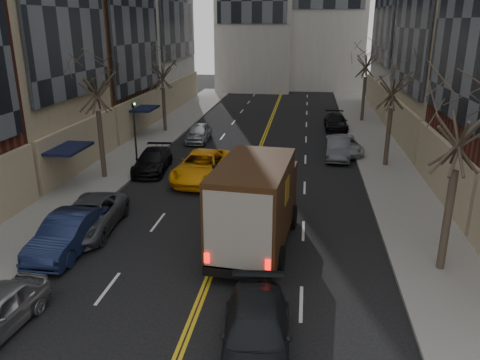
% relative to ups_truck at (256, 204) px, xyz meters
% --- Properties ---
extents(sidewalk_left, '(4.00, 66.00, 0.15)m').
position_rel_ups_truck_xyz_m(sidewalk_left, '(-10.46, 14.92, -1.90)').
color(sidewalk_left, slate).
rests_on(sidewalk_left, ground).
extents(sidewalk_right, '(4.00, 66.00, 0.15)m').
position_rel_ups_truck_xyz_m(sidewalk_right, '(7.54, 14.92, -1.90)').
color(sidewalk_right, slate).
rests_on(sidewalk_right, ground).
extents(tree_lf_mid, '(3.20, 3.20, 8.91)m').
position_rel_ups_truck_xyz_m(tree_lf_mid, '(-10.26, 7.92, 4.62)').
color(tree_lf_mid, '#382D23').
rests_on(tree_lf_mid, sidewalk_left).
extents(tree_lf_far, '(3.20, 3.20, 8.12)m').
position_rel_ups_truck_xyz_m(tree_lf_far, '(-10.26, 20.92, 4.05)').
color(tree_lf_far, '#382D23').
rests_on(tree_lf_far, sidewalk_left).
extents(tree_rt_near, '(3.20, 3.20, 8.71)m').
position_rel_ups_truck_xyz_m(tree_rt_near, '(7.34, -1.08, 4.48)').
color(tree_rt_near, '#382D23').
rests_on(tree_rt_near, sidewalk_right).
extents(tree_rt_mid, '(3.20, 3.20, 8.32)m').
position_rel_ups_truck_xyz_m(tree_rt_mid, '(7.34, 12.92, 4.19)').
color(tree_rt_mid, '#382D23').
rests_on(tree_rt_mid, sidewalk_right).
extents(tree_rt_far, '(3.20, 3.20, 9.11)m').
position_rel_ups_truck_xyz_m(tree_rt_far, '(7.34, 27.92, 4.77)').
color(tree_rt_far, '#382D23').
rests_on(tree_rt_far, sidewalk_right).
extents(traffic_signal, '(0.29, 0.26, 4.70)m').
position_rel_ups_truck_xyz_m(traffic_signal, '(-8.86, 9.91, 0.84)').
color(traffic_signal, black).
rests_on(traffic_signal, sidewalk_left).
extents(ups_truck, '(3.40, 7.36, 3.92)m').
position_rel_ups_truck_xyz_m(ups_truck, '(0.00, 0.00, 0.00)').
color(ups_truck, black).
rests_on(ups_truck, ground).
extents(observer_sedan, '(2.41, 5.10, 1.44)m').
position_rel_ups_truck_xyz_m(observer_sedan, '(0.76, -6.89, -1.26)').
color(observer_sedan, black).
rests_on(observer_sedan, ground).
extents(taxi, '(3.10, 6.17, 1.68)m').
position_rel_ups_truck_xyz_m(taxi, '(-4.22, 8.62, -1.14)').
color(taxi, '#FFA80A').
rests_on(taxi, ground).
extents(pedestrian, '(0.52, 0.74, 1.94)m').
position_rel_ups_truck_xyz_m(pedestrian, '(-2.76, 5.60, -1.01)').
color(pedestrian, black).
rests_on(pedestrian, ground).
extents(parked_lf_b, '(1.72, 4.83, 1.59)m').
position_rel_ups_truck_xyz_m(parked_lf_b, '(-7.76, -1.47, -1.18)').
color(parked_lf_b, '#111A37').
rests_on(parked_lf_b, ground).
extents(parked_lf_c, '(2.75, 5.40, 1.46)m').
position_rel_ups_truck_xyz_m(parked_lf_c, '(-7.76, 0.52, -1.24)').
color(parked_lf_c, '#47494E').
rests_on(parked_lf_c, ground).
extents(parked_lf_d, '(2.37, 4.96, 1.40)m').
position_rel_ups_truck_xyz_m(parked_lf_d, '(-7.76, 9.80, -1.28)').
color(parked_lf_d, black).
rests_on(parked_lf_d, ground).
extents(parked_lf_e, '(1.80, 4.26, 1.44)m').
position_rel_ups_truck_xyz_m(parked_lf_e, '(-6.56, 17.99, -1.25)').
color(parked_lf_e, '#B2B3BA').
rests_on(parked_lf_e, ground).
extents(parked_rt_a, '(1.84, 4.62, 1.49)m').
position_rel_ups_truck_xyz_m(parked_rt_a, '(4.30, 14.56, -1.23)').
color(parked_rt_a, '#45474C').
rests_on(parked_rt_a, ground).
extents(parked_rt_b, '(2.72, 4.90, 1.30)m').
position_rel_ups_truck_xyz_m(parked_rt_b, '(4.84, 15.96, -1.33)').
color(parked_rt_b, '#B6B9BE').
rests_on(parked_rt_b, ground).
extents(parked_rt_c, '(2.05, 4.86, 1.40)m').
position_rel_ups_truck_xyz_m(parked_rt_c, '(4.63, 24.01, -1.27)').
color(parked_rt_c, black).
rests_on(parked_rt_c, ground).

